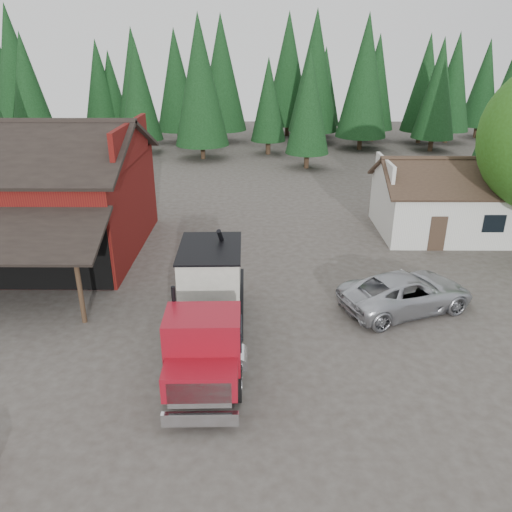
{
  "coord_description": "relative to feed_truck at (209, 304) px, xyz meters",
  "views": [
    {
      "loc": [
        1.66,
        -15.85,
        10.68
      ],
      "look_at": [
        1.51,
        4.92,
        1.8
      ],
      "focal_mm": 35.0,
      "sensor_mm": 36.0,
      "label": 1
    }
  ],
  "objects": [
    {
      "name": "farmhouse",
      "position": [
        13.18,
        12.79,
        -0.24
      ],
      "size": [
        8.6,
        6.42,
        4.65
      ],
      "color": "silver",
      "rests_on": "ground"
    },
    {
      "name": "feed_truck",
      "position": [
        0.0,
        0.0,
        0.0
      ],
      "size": [
        2.86,
        9.09,
        4.08
      ],
      "rotation": [
        0.0,
        0.0,
        0.03
      ],
      "color": "black",
      "rests_on": "ground"
    },
    {
      "name": "ground",
      "position": [
        0.18,
        -0.2,
        -1.91
      ],
      "size": [
        120.0,
        120.0,
        0.0
      ],
      "primitive_type": "plane",
      "color": "#413A33",
      "rests_on": "ground"
    },
    {
      "name": "near_pine_d",
      "position": [
        -3.82,
        33.8,
        5.49
      ],
      "size": [
        5.28,
        5.28,
        13.4
      ],
      "color": "#382619",
      "rests_on": "ground"
    },
    {
      "name": "silver_car",
      "position": [
        8.18,
        3.09,
        -1.09
      ],
      "size": [
        6.44,
        4.64,
        1.63
      ],
      "primitive_type": "imported",
      "rotation": [
        0.0,
        0.0,
        1.94
      ],
      "color": "#B9BBC1",
      "rests_on": "ground"
    },
    {
      "name": "conifer_backdrop",
      "position": [
        0.18,
        41.8,
        -1.91
      ],
      "size": [
        76.0,
        16.0,
        16.0
      ],
      "primitive_type": null,
      "color": "black",
      "rests_on": "ground"
    },
    {
      "name": "red_barn",
      "position": [
        -10.82,
        9.7,
        0.79
      ],
      "size": [
        12.8,
        13.63,
        7.18
      ],
      "color": "#621610",
      "rests_on": "ground"
    },
    {
      "name": "near_pine_b",
      "position": [
        6.18,
        29.8,
        3.98
      ],
      "size": [
        3.96,
        3.96,
        10.4
      ],
      "color": "#382619",
      "rests_on": "ground"
    }
  ]
}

